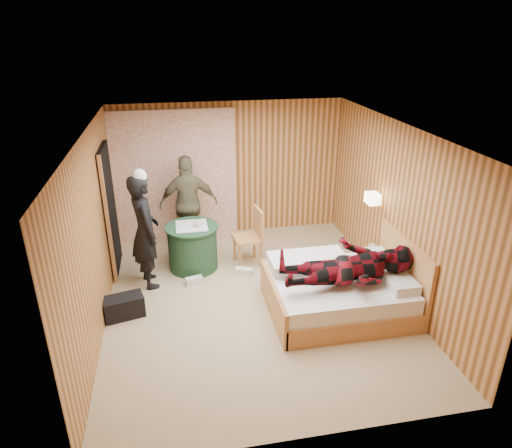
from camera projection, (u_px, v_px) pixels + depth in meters
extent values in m
cube|color=tan|center=(254.00, 300.00, 6.72)|extent=(4.20, 5.00, 0.01)
cube|color=silver|center=(254.00, 131.00, 5.72)|extent=(4.20, 5.00, 0.01)
cube|color=tan|center=(230.00, 170.00, 8.47)|extent=(4.20, 0.02, 2.50)
cube|color=tan|center=(94.00, 235.00, 5.86)|extent=(0.02, 5.00, 2.50)
cube|color=tan|center=(397.00, 212.00, 6.58)|extent=(0.02, 5.00, 2.50)
cube|color=white|center=(176.00, 177.00, 8.26)|extent=(2.20, 0.08, 2.40)
cube|color=black|center=(110.00, 210.00, 7.22)|extent=(0.06, 0.90, 2.05)
cylinder|color=gold|center=(378.00, 198.00, 6.95)|extent=(0.18, 0.04, 0.04)
cube|color=#FFEEB2|center=(373.00, 198.00, 6.94)|extent=(0.18, 0.24, 0.16)
cube|color=tan|center=(337.00, 301.00, 6.44)|extent=(1.85, 1.48, 0.28)
cube|color=white|center=(338.00, 286.00, 6.34)|extent=(1.80, 1.43, 0.23)
cube|color=tan|center=(273.00, 301.00, 6.23)|extent=(0.06, 1.48, 0.52)
cube|color=tan|center=(403.00, 272.00, 6.45)|extent=(0.06, 1.48, 1.02)
cube|color=silver|center=(400.00, 283.00, 6.07)|extent=(0.35, 0.51, 0.13)
cube|color=silver|center=(377.00, 258.00, 6.70)|extent=(0.35, 0.51, 0.13)
cube|color=white|center=(308.00, 261.00, 6.58)|extent=(1.11, 0.56, 0.17)
cube|color=tan|center=(373.00, 269.00, 7.03)|extent=(0.39, 0.54, 0.54)
cube|color=tan|center=(374.00, 259.00, 6.96)|extent=(0.41, 0.55, 0.03)
cylinder|color=#21492B|center=(193.00, 248.00, 7.49)|extent=(0.80, 0.80, 0.73)
cylinder|color=#21492B|center=(192.00, 227.00, 7.34)|extent=(0.86, 0.86, 0.03)
cube|color=silver|center=(192.00, 226.00, 7.33)|extent=(0.64, 0.64, 0.01)
cube|color=tan|center=(190.00, 228.00, 7.99)|extent=(0.46, 0.46, 0.05)
cube|color=tan|center=(188.00, 211.00, 8.06)|extent=(0.42, 0.09, 0.46)
cylinder|color=tan|center=(183.00, 246.00, 7.89)|extent=(0.04, 0.04, 0.43)
cylinder|color=tan|center=(199.00, 235.00, 8.28)|extent=(0.04, 0.04, 0.43)
cube|color=tan|center=(247.00, 238.00, 7.57)|extent=(0.49, 0.49, 0.05)
cube|color=tan|center=(259.00, 222.00, 7.51)|extent=(0.09, 0.44, 0.48)
cylinder|color=tan|center=(235.00, 248.00, 7.77)|extent=(0.04, 0.04, 0.45)
cylinder|color=tan|center=(261.00, 255.00, 7.56)|extent=(0.04, 0.04, 0.45)
cube|color=black|center=(124.00, 307.00, 6.30)|extent=(0.59, 0.41, 0.31)
cube|color=silver|center=(194.00, 281.00, 7.12)|extent=(0.28, 0.17, 0.12)
cube|color=silver|center=(244.00, 272.00, 7.37)|extent=(0.29, 0.22, 0.12)
imported|color=black|center=(145.00, 231.00, 6.81)|extent=(0.58, 0.74, 1.78)
imported|color=brown|center=(189.00, 204.00, 7.94)|extent=(1.02, 0.43, 1.72)
imported|color=#5F0912|center=(350.00, 258.00, 5.95)|extent=(0.86, 0.67, 1.77)
imported|color=silver|center=(376.00, 255.00, 6.87)|extent=(0.25, 0.27, 0.02)
imported|color=silver|center=(376.00, 253.00, 6.86)|extent=(0.18, 0.23, 0.02)
imported|color=silver|center=(371.00, 247.00, 7.02)|extent=(0.13, 0.13, 0.09)
imported|color=silver|center=(198.00, 224.00, 7.28)|extent=(0.15, 0.15, 0.10)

